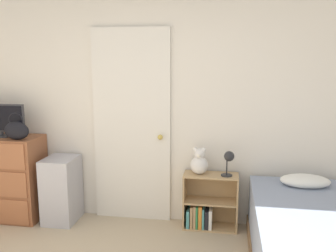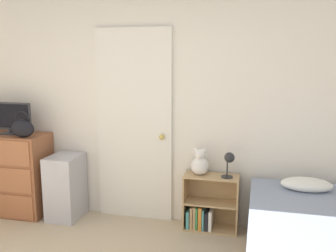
% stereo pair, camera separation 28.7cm
% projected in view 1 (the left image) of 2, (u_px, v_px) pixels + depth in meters
% --- Properties ---
extents(wall_back, '(10.00, 0.06, 2.55)m').
position_uv_depth(wall_back, '(150.00, 106.00, 4.04)').
color(wall_back, silver).
rests_on(wall_back, ground_plane).
extents(door_closed, '(0.85, 0.09, 2.10)m').
position_uv_depth(door_closed, '(132.00, 126.00, 4.06)').
color(door_closed, silver).
rests_on(door_closed, ground_plane).
extents(dresser, '(0.86, 0.44, 0.93)m').
position_uv_depth(dresser, '(4.00, 177.00, 4.18)').
color(dresser, brown).
rests_on(dresser, ground_plane).
extents(tv, '(0.55, 0.16, 0.36)m').
position_uv_depth(tv, '(1.00, 119.00, 4.07)').
color(tv, '#2D2D33').
rests_on(tv, dresser).
extents(handbag, '(0.27, 0.11, 0.29)m').
position_uv_depth(handbag, '(17.00, 130.00, 3.92)').
color(handbag, black).
rests_on(handbag, dresser).
extents(storage_bin, '(0.33, 0.42, 0.72)m').
position_uv_depth(storage_bin, '(62.00, 190.00, 4.11)').
color(storage_bin, '#ADADB7').
rests_on(storage_bin, ground_plane).
extents(bookshelf, '(0.57, 0.25, 0.59)m').
position_uv_depth(bookshelf, '(206.00, 206.00, 3.96)').
color(bookshelf, tan).
rests_on(bookshelf, ground_plane).
extents(teddy_bear, '(0.19, 0.19, 0.28)m').
position_uv_depth(teddy_bear, '(199.00, 163.00, 3.89)').
color(teddy_bear, silver).
rests_on(teddy_bear, bookshelf).
extents(desk_lamp, '(0.13, 0.13, 0.27)m').
position_uv_depth(desk_lamp, '(229.00, 159.00, 3.79)').
color(desk_lamp, '#262628').
rests_on(desk_lamp, bookshelf).
extents(bed, '(1.04, 1.95, 0.68)m').
position_uv_depth(bed, '(319.00, 248.00, 2.98)').
color(bed, brown).
rests_on(bed, ground_plane).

